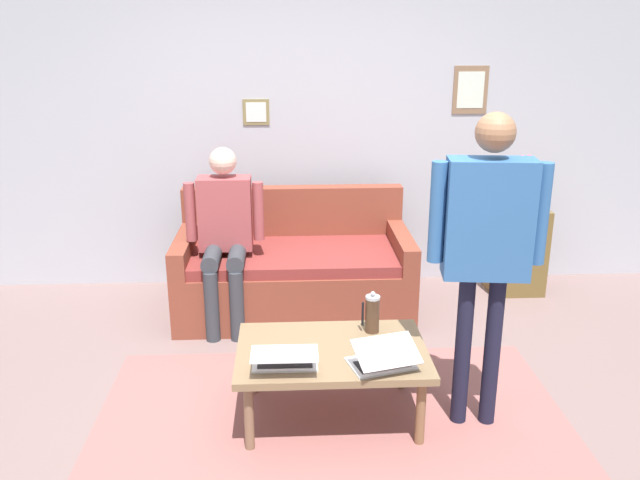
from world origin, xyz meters
name	(u,v)px	position (x,y,z in m)	size (l,w,h in m)	color
ground_plane	(324,423)	(0.00, 0.00, 0.00)	(7.68, 7.68, 0.00)	#7B625F
area_rug	(333,425)	(-0.04, 0.03, 0.00)	(2.60, 1.73, 0.01)	#965A56
back_wall	(309,121)	(0.00, -2.20, 1.35)	(7.04, 0.11, 2.70)	#B1B1BC
couch	(294,271)	(0.14, -1.55, 0.31)	(1.72, 0.91, 0.88)	brown
coffee_table	(332,356)	(-0.04, -0.07, 0.37)	(1.02, 0.70, 0.42)	olive
laptop_left	(383,359)	(-0.29, 0.14, 0.46)	(0.38, 0.35, 0.15)	silver
laptop_center	(285,359)	(0.21, 0.12, 0.46)	(0.34, 0.30, 0.11)	silver
french_press	(372,314)	(-0.29, -0.27, 0.53)	(0.10, 0.08, 0.25)	#4C3323
side_shelf	(517,250)	(-1.66, -1.81, 0.35)	(0.42, 0.32, 0.70)	brown
flower_vase	(523,186)	(-1.67, -1.81, 0.88)	(0.11, 0.08, 0.43)	#4F2B42
person_standing	(487,234)	(-0.81, 0.02, 1.08)	(0.59, 0.23, 1.69)	#1B1A2F
person_seated	(225,228)	(0.62, -1.32, 0.73)	(0.55, 0.51, 1.28)	#36393F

